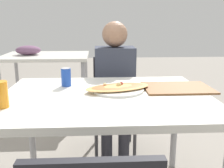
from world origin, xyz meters
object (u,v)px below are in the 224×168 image
at_px(dining_table, 105,105).
at_px(pizza_main, 118,88).
at_px(person_seated, 115,79).
at_px(soda_can, 66,77).
at_px(chair_far_seated, 114,99).
at_px(drink_glass, 0,95).

relative_size(dining_table, pizza_main, 2.71).
bearing_deg(person_seated, soda_can, 52.58).
height_order(chair_far_seated, soda_can, soda_can).
distance_m(pizza_main, drink_glass, 0.70).
relative_size(dining_table, soda_can, 10.12).
height_order(dining_table, chair_far_seated, chair_far_seated).
xyz_separation_m(dining_table, soda_can, (-0.26, 0.23, 0.13)).
distance_m(dining_table, pizza_main, 0.15).
relative_size(dining_table, drink_glass, 9.15).
bearing_deg(person_seated, dining_table, 81.57).
bearing_deg(chair_far_seated, dining_table, 82.73).
bearing_deg(pizza_main, dining_table, -134.75).
bearing_deg(drink_glass, dining_table, 20.76).
relative_size(pizza_main, soda_can, 3.73).
relative_size(dining_table, chair_far_seated, 1.46).
xyz_separation_m(dining_table, drink_glass, (-0.55, -0.21, 0.14)).
distance_m(soda_can, drink_glass, 0.52).
bearing_deg(soda_can, pizza_main, -22.79).
relative_size(soda_can, drink_glass, 0.90).
bearing_deg(pizza_main, person_seated, 88.04).
xyz_separation_m(dining_table, person_seated, (0.10, 0.71, 0.01)).
relative_size(chair_far_seated, drink_glass, 6.26).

